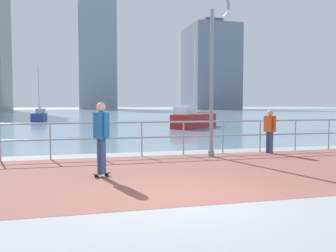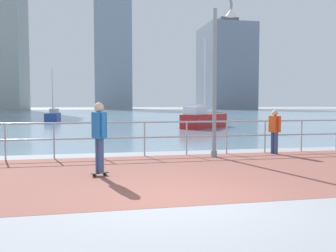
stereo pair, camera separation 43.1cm
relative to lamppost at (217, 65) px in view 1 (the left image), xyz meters
The scene contains 11 objects.
ground 35.66m from the lamppost, 93.64° to the left, with size 220.00×220.00×0.00m, color gray.
brick_paving 4.26m from the lamppost, 136.23° to the right, with size 28.00×5.77×0.01m, color brown.
harbor_water 45.87m from the lamppost, 92.83° to the left, with size 180.00×88.00×0.00m, color #6B899E.
waterfront_railing 3.19m from the lamppost, 162.28° to the left, with size 25.25×0.06×1.12m.
lamppost is the anchor object (origin of this frame).
skateboarder 4.75m from the lamppost, 148.67° to the right, with size 0.41×0.54×1.72m.
bystander 2.96m from the lamppost, ahead, with size 0.31×0.56×1.48m.
sailboat_red 26.30m from the lamppost, 107.12° to the left, with size 1.18×3.57×4.98m.
sailboat_teal 13.92m from the lamppost, 74.73° to the left, with size 4.12×4.06×6.21m.
tower_concrete 100.76m from the lamppost, 89.02° to the left, with size 10.73×12.44×36.54m.
tower_beige 96.77m from the lamppost, 69.18° to the left, with size 13.41×16.07×26.19m.
Camera 1 is at (-2.00, -6.06, 1.70)m, focal length 38.31 mm.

